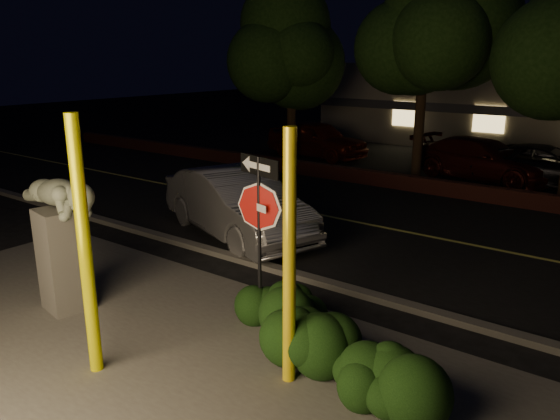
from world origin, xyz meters
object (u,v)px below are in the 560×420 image
object	(u,v)px
yellow_pole_left	(85,250)
parked_car_dark	(546,166)
yellow_pole_right	(289,262)
parked_car_red	(317,139)
parked_car_darkred	(483,159)
sculpture	(61,228)
silver_sedan	(237,204)
signpost	(259,207)

from	to	relation	value
yellow_pole_left	parked_car_dark	size ratio (longest dim) A/B	0.72
yellow_pole_right	parked_car_dark	world-z (taller)	yellow_pole_right
parked_car_red	parked_car_darkred	size ratio (longest dim) A/B	0.92
yellow_pole_left	parked_car_dark	world-z (taller)	yellow_pole_left
yellow_pole_left	sculpture	bearing A→B (deg)	156.12
yellow_pole_left	sculpture	size ratio (longest dim) A/B	1.49
sculpture	parked_car_dark	xyz separation A→B (m)	(4.63, 15.29, -0.81)
yellow_pole_left	parked_car_red	bearing A→B (deg)	112.76
parked_car_dark	parked_car_red	bearing A→B (deg)	88.52
silver_sedan	signpost	bearing A→B (deg)	-114.38
yellow_pole_left	parked_car_dark	bearing A→B (deg)	80.99
yellow_pole_right	parked_car_dark	bearing A→B (deg)	89.17
sculpture	parked_car_dark	distance (m)	16.00
parked_car_red	parked_car_darkred	distance (m)	7.35
yellow_pole_left	yellow_pole_right	size ratio (longest dim) A/B	1.04
parked_car_darkred	yellow_pole_left	bearing A→B (deg)	-171.24
yellow_pole_left	signpost	size ratio (longest dim) A/B	1.29
yellow_pole_left	parked_car_darkred	size ratio (longest dim) A/B	0.71
signpost	yellow_pole_right	bearing A→B (deg)	-23.90
signpost	parked_car_dark	size ratio (longest dim) A/B	0.56
yellow_pole_right	signpost	world-z (taller)	yellow_pole_right
yellow_pole_right	parked_car_darkred	xyz separation A→B (m)	(-1.86, 14.55, -1.01)
sculpture	silver_sedan	size ratio (longest dim) A/B	0.49
signpost	silver_sedan	xyz separation A→B (m)	(-3.36, 3.29, -1.19)
yellow_pole_left	parked_car_red	world-z (taller)	yellow_pole_left
signpost	parked_car_darkred	distance (m)	13.52
parked_car_darkred	sculpture	bearing A→B (deg)	-179.10
yellow_pole_right	parked_car_dark	xyz separation A→B (m)	(0.21, 14.77, -1.05)
silver_sedan	parked_car_darkred	bearing A→B (deg)	4.16
signpost	parked_car_darkred	world-z (taller)	signpost
yellow_pole_right	sculpture	bearing A→B (deg)	-173.29
sculpture	parked_car_darkred	size ratio (longest dim) A/B	0.48
yellow_pole_right	silver_sedan	size ratio (longest dim) A/B	0.70
parked_car_red	silver_sedan	bearing A→B (deg)	-150.64
parked_car_dark	silver_sedan	bearing A→B (deg)	153.66
parked_car_red	parked_car_dark	size ratio (longest dim) A/B	0.93
signpost	parked_car_dark	xyz separation A→B (m)	(1.60, 13.67, -1.31)
sculpture	parked_car_darkred	bearing A→B (deg)	90.41
sculpture	parked_car_red	xyz separation A→B (m)	(-4.78, 15.40, -0.71)
sculpture	parked_car_darkred	world-z (taller)	sculpture
yellow_pole_left	silver_sedan	distance (m)	6.38
yellow_pole_left	parked_car_darkred	world-z (taller)	yellow_pole_left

